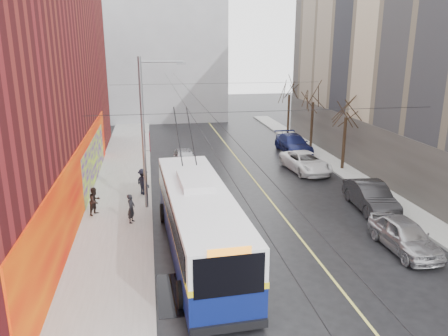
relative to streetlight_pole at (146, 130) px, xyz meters
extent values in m
plane|color=black|center=(6.14, -10.00, -4.85)|extent=(140.00, 140.00, 0.00)
cube|color=gray|center=(-1.86, 2.00, -4.77)|extent=(4.00, 60.00, 0.15)
cube|color=gray|center=(15.14, 2.00, -4.77)|extent=(2.00, 60.00, 0.15)
cube|color=#BFB74C|center=(7.64, 4.00, -4.84)|extent=(0.12, 50.00, 0.01)
cube|color=red|center=(-3.82, 0.00, -2.85)|extent=(0.08, 28.00, 4.00)
cube|color=#470597|center=(-3.78, 6.00, -3.25)|extent=(0.06, 12.00, 3.20)
cube|color=#4C4742|center=(16.11, 4.00, -2.85)|extent=(0.06, 36.00, 4.00)
cube|color=gray|center=(0.14, 35.00, 4.15)|extent=(20.00, 12.00, 18.00)
cylinder|color=slate|center=(-0.16, 0.00, -0.35)|extent=(0.20, 0.20, 9.00)
cube|color=#4D0B15|center=(0.19, 0.00, -0.65)|extent=(0.04, 0.60, 1.10)
cylinder|color=slate|center=(1.04, 0.00, 3.85)|extent=(2.40, 0.10, 0.10)
cube|color=slate|center=(2.14, 0.00, 3.75)|extent=(0.50, 0.22, 0.12)
cylinder|color=black|center=(2.34, 5.00, 1.35)|extent=(0.02, 60.00, 0.02)
cylinder|color=black|center=(3.34, 5.00, 1.35)|extent=(0.02, 60.00, 0.02)
cylinder|color=black|center=(6.14, -4.00, 1.55)|extent=(18.00, 0.02, 0.02)
cylinder|color=black|center=(6.14, 12.00, 1.55)|extent=(18.00, 0.02, 0.02)
cylinder|color=black|center=(15.14, 6.00, -2.75)|extent=(0.24, 0.24, 4.20)
cylinder|color=black|center=(15.14, 13.00, -2.61)|extent=(0.24, 0.24, 4.48)
cylinder|color=black|center=(15.14, 20.00, -2.66)|extent=(0.24, 0.24, 4.37)
cube|color=black|center=(1.58, -9.64, -4.84)|extent=(2.71, 3.25, 0.01)
ellipsoid|color=slate|center=(3.31, -1.64, 2.90)|extent=(0.44, 0.20, 0.12)
ellipsoid|color=slate|center=(4.11, -0.67, 2.61)|extent=(0.44, 0.20, 0.12)
ellipsoid|color=slate|center=(2.68, 1.87, 2.19)|extent=(0.44, 0.20, 0.12)
cube|color=#0A144D|center=(2.31, -6.28, -3.85)|extent=(3.29, 12.75, 1.58)
cube|color=silver|center=(2.31, -6.28, -2.37)|extent=(3.29, 12.75, 1.37)
cube|color=yellow|center=(2.31, -6.28, -3.06)|extent=(3.33, 12.80, 0.23)
cube|color=black|center=(2.59, -12.60, -2.53)|extent=(2.42, 0.15, 1.48)
cube|color=black|center=(2.04, 0.05, -2.53)|extent=(2.42, 0.15, 1.26)
cube|color=black|center=(0.92, -6.34, -2.48)|extent=(0.54, 11.58, 1.05)
cube|color=black|center=(3.70, -6.22, -2.48)|extent=(0.54, 11.58, 1.05)
cube|color=silver|center=(2.27, -5.22, -1.53)|extent=(1.61, 3.22, 0.32)
cube|color=black|center=(2.59, -12.65, -4.48)|extent=(2.74, 0.25, 0.32)
cylinder|color=black|center=(1.13, -10.55, -4.32)|extent=(0.36, 1.07, 1.05)
cylinder|color=black|center=(3.86, -10.43, -4.32)|extent=(0.36, 1.07, 1.05)
cylinder|color=black|center=(0.76, -2.12, -4.32)|extent=(0.36, 1.07, 1.05)
cylinder|color=black|center=(3.50, -2.01, -4.32)|extent=(0.36, 1.07, 1.05)
cylinder|color=black|center=(1.74, -1.56, 0.00)|extent=(0.22, 3.66, 2.59)
cylinder|color=black|center=(2.48, -1.52, 0.00)|extent=(0.22, 3.66, 2.59)
imported|color=#9C9CA0|center=(12.11, -7.62, -4.07)|extent=(1.87, 4.57, 1.55)
imported|color=black|center=(13.14, -2.33, -4.02)|extent=(2.15, 5.15, 1.66)
imported|color=white|center=(12.10, 6.13, -4.09)|extent=(3.11, 5.68, 1.51)
imported|color=#171D51|center=(13.14, 12.17, -4.03)|extent=(2.39, 5.70, 1.64)
imported|color=#9C9CA0|center=(2.88, 8.55, -4.06)|extent=(1.91, 4.62, 1.57)
imported|color=black|center=(-0.98, -2.26, -3.88)|extent=(0.57, 0.69, 1.63)
imported|color=black|center=(-3.07, -0.71, -3.88)|extent=(0.96, 1.00, 1.63)
imported|color=black|center=(-0.36, 2.35, -3.83)|extent=(1.19, 1.28, 1.73)
camera|label=1|loc=(0.23, -25.19, 4.85)|focal=35.00mm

